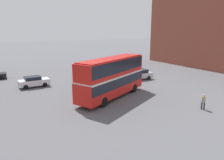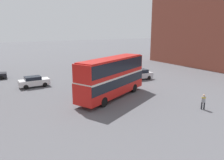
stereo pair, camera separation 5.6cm
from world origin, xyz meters
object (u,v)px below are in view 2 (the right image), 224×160
object	(u,v)px
pedestrian_foreground	(203,100)
parked_car_side_street	(34,81)
double_decker_bus	(112,75)
parked_car_kerb_far	(139,74)

from	to	relation	value
pedestrian_foreground	parked_car_side_street	distance (m)	21.99
double_decker_bus	pedestrian_foreground	bearing A→B (deg)	-79.20
parked_car_kerb_far	parked_car_side_street	xyz separation A→B (m)	(-15.53, 3.97, -0.04)
parked_car_kerb_far	parked_car_side_street	distance (m)	16.03
parked_car_kerb_far	parked_car_side_street	world-z (taller)	parked_car_kerb_far
parked_car_kerb_far	parked_car_side_street	bearing A→B (deg)	-9.65
double_decker_bus	pedestrian_foreground	distance (m)	10.19
double_decker_bus	parked_car_side_street	bearing A→B (deg)	100.61
pedestrian_foreground	parked_car_side_street	size ratio (longest dim) A/B	0.39
pedestrian_foreground	parked_car_side_street	xyz separation A→B (m)	(-12.72, 17.93, -0.20)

